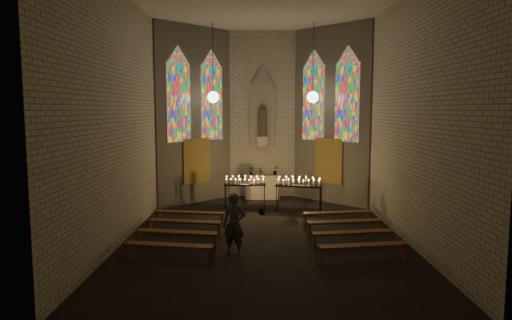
# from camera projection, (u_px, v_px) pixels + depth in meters

# --- Properties ---
(floor) EXTENTS (12.00, 12.00, 0.00)m
(floor) POSITION_uv_depth(u_px,v_px,m) (264.00, 234.00, 13.76)
(floor) COLOR black
(floor) RESTS_ON ground
(room) EXTENTS (8.22, 12.43, 7.00)m
(room) POSITION_uv_depth(u_px,v_px,m) (263.00, 110.00, 16.70)
(room) COLOR beige
(room) RESTS_ON ground
(altar) EXTENTS (1.40, 0.60, 1.00)m
(altar) POSITION_uv_depth(u_px,v_px,m) (262.00, 187.00, 19.12)
(altar) COLOR beige
(altar) RESTS_ON ground
(flower_vase_left) EXTENTS (0.20, 0.14, 0.37)m
(flower_vase_left) POSITION_uv_depth(u_px,v_px,m) (251.00, 171.00, 19.03)
(flower_vase_left) COLOR #4C723F
(flower_vase_left) RESTS_ON altar
(flower_vase_center) EXTENTS (0.37, 0.34, 0.36)m
(flower_vase_center) POSITION_uv_depth(u_px,v_px,m) (260.00, 171.00, 19.04)
(flower_vase_center) COLOR #4C723F
(flower_vase_center) RESTS_ON altar
(flower_vase_right) EXTENTS (0.22, 0.17, 0.39)m
(flower_vase_right) POSITION_uv_depth(u_px,v_px,m) (276.00, 170.00, 19.06)
(flower_vase_right) COLOR #4C723F
(flower_vase_right) RESTS_ON altar
(aisle_flower_pot) EXTENTS (0.28, 0.28, 0.46)m
(aisle_flower_pot) POSITION_uv_depth(u_px,v_px,m) (261.00, 208.00, 16.30)
(aisle_flower_pot) COLOR #4C723F
(aisle_flower_pot) RESTS_ON ground
(votive_stand_left) EXTENTS (1.58, 0.38, 1.16)m
(votive_stand_left) POSITION_uv_depth(u_px,v_px,m) (245.00, 182.00, 17.22)
(votive_stand_left) COLOR black
(votive_stand_left) RESTS_ON ground
(votive_stand_right) EXTENTS (1.73, 0.82, 1.24)m
(votive_stand_right) POSITION_uv_depth(u_px,v_px,m) (299.00, 183.00, 16.52)
(votive_stand_right) COLOR black
(votive_stand_right) RESTS_ON ground
(pew_left_0) EXTENTS (2.27, 0.68, 0.43)m
(pew_left_0) POSITION_uv_depth(u_px,v_px,m) (190.00, 214.00, 14.80)
(pew_left_0) COLOR #532F17
(pew_left_0) RESTS_ON ground
(pew_right_0) EXTENTS (2.27, 0.68, 0.43)m
(pew_right_0) POSITION_uv_depth(u_px,v_px,m) (337.00, 214.00, 14.79)
(pew_right_0) COLOR #532F17
(pew_right_0) RESTS_ON ground
(pew_left_1) EXTENTS (2.27, 0.68, 0.43)m
(pew_left_1) POSITION_uv_depth(u_px,v_px,m) (184.00, 223.00, 13.61)
(pew_left_1) COLOR #532F17
(pew_left_1) RESTS_ON ground
(pew_right_1) EXTENTS (2.27, 0.68, 0.43)m
(pew_right_1) POSITION_uv_depth(u_px,v_px,m) (344.00, 223.00, 13.59)
(pew_right_1) COLOR #532F17
(pew_right_1) RESTS_ON ground
(pew_left_2) EXTENTS (2.27, 0.68, 0.43)m
(pew_left_2) POSITION_uv_depth(u_px,v_px,m) (177.00, 234.00, 12.42)
(pew_left_2) COLOR #532F17
(pew_left_2) RESTS_ON ground
(pew_right_2) EXTENTS (2.27, 0.68, 0.43)m
(pew_right_2) POSITION_uv_depth(u_px,v_px,m) (353.00, 234.00, 12.40)
(pew_right_2) COLOR #532F17
(pew_right_2) RESTS_ON ground
(pew_left_3) EXTENTS (2.27, 0.68, 0.43)m
(pew_left_3) POSITION_uv_depth(u_px,v_px,m) (169.00, 247.00, 11.23)
(pew_left_3) COLOR #532F17
(pew_left_3) RESTS_ON ground
(pew_right_3) EXTENTS (2.27, 0.68, 0.43)m
(pew_right_3) POSITION_uv_depth(u_px,v_px,m) (363.00, 248.00, 11.21)
(pew_right_3) COLOR #532F17
(pew_right_3) RESTS_ON ground
(visitor) EXTENTS (0.67, 0.53, 1.61)m
(visitor) POSITION_uv_depth(u_px,v_px,m) (234.00, 224.00, 11.67)
(visitor) COLOR #45444D
(visitor) RESTS_ON ground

